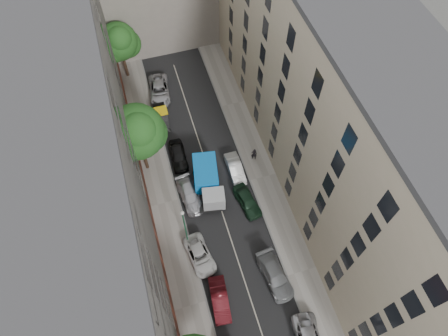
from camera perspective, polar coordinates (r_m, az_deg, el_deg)
name	(u,v)px	position (r m, az deg, el deg)	size (l,w,h in m)	color
ground	(215,190)	(43.18, -1.32, -3.19)	(120.00, 120.00, 0.00)	#4C4C49
road_surface	(215,190)	(43.17, -1.32, -3.19)	(8.00, 44.00, 0.02)	black
sidewalk_left	(165,203)	(42.83, -8.44, -4.97)	(3.00, 44.00, 0.15)	gray
sidewalk_right	(263,177)	(44.09, 5.56, -1.32)	(3.00, 44.00, 0.15)	gray
building_left	(85,166)	(34.89, -19.29, 0.25)	(8.00, 44.00, 20.00)	#504D4B
building_right	(329,107)	(37.90, 14.74, 8.41)	(8.00, 44.00, 20.00)	#B4A38C
tarp_truck	(208,181)	(41.99, -2.32, -1.89)	(3.36, 6.38, 2.78)	black
car_left_1	(220,300)	(38.28, -0.62, -18.28)	(1.49, 4.28, 1.41)	#4B0F14
car_left_2	(200,255)	(39.61, -3.50, -12.33)	(2.11, 4.58, 1.27)	silver
car_left_3	(190,195)	(42.25, -4.92, -3.93)	(1.92, 4.71, 1.37)	silver
car_left_4	(178,155)	(44.93, -6.56, 1.81)	(1.71, 4.26, 1.45)	black
car_left_5	(161,117)	(48.49, -8.93, 7.20)	(1.47, 4.20, 1.38)	black
car_left_6	(159,90)	(51.30, -9.21, 10.92)	(2.45, 5.31, 1.48)	#B5B5BA
car_right_1	(275,276)	(39.12, 7.30, -15.02)	(2.04, 5.03, 1.46)	slate
car_right_2	(247,201)	(41.82, 3.35, -4.74)	(1.71, 4.24, 1.45)	black
car_right_3	(235,169)	(43.77, 1.61, -0.07)	(1.44, 4.14, 1.36)	silver
tree_mid	(138,133)	(40.05, -12.17, 4.85)	(5.85, 5.66, 9.57)	#382619
tree_far	(120,43)	(51.12, -14.68, 16.90)	(4.90, 4.56, 7.95)	#382619
lamp_post	(185,225)	(36.78, -5.65, -8.10)	(0.36, 0.36, 6.95)	#1A5B39
pedestrian	(254,154)	(44.49, 4.32, 2.00)	(0.64, 0.42, 1.76)	black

